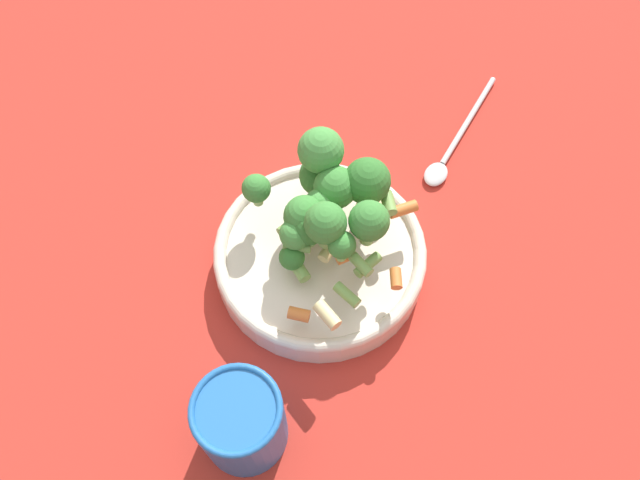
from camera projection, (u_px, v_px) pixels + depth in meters
name	position (u px, v px, depth m)	size (l,w,h in m)	color
ground_plane	(320.00, 264.00, 0.68)	(3.00, 3.00, 0.00)	#B72D23
bowl	(320.00, 256.00, 0.66)	(0.22, 0.22, 0.04)	beige
pasta_salad	(329.00, 201.00, 0.61)	(0.16, 0.19, 0.10)	#8CB766
cup	(241.00, 421.00, 0.55)	(0.08, 0.08, 0.09)	#2366B2
spoon	(451.00, 149.00, 0.75)	(0.16, 0.13, 0.01)	silver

